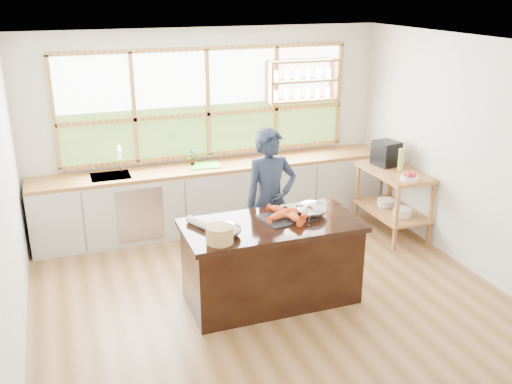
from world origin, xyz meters
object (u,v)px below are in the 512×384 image
island (271,261)px  espresso_machine (386,153)px  wicker_basket (220,235)px  cook (270,201)px

island → espresso_machine: (2.19, 1.34, 0.61)m
espresso_machine → wicker_basket: espresso_machine is taller
island → cook: 0.82m
island → espresso_machine: bearing=31.5°
cook → wicker_basket: (-0.88, -0.94, 0.12)m
island → wicker_basket: wicker_basket is taller
island → cook: bearing=69.9°
cook → espresso_machine: size_ratio=5.19×
island → wicker_basket: (-0.64, -0.28, 0.53)m
wicker_basket → cook: bearing=46.9°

